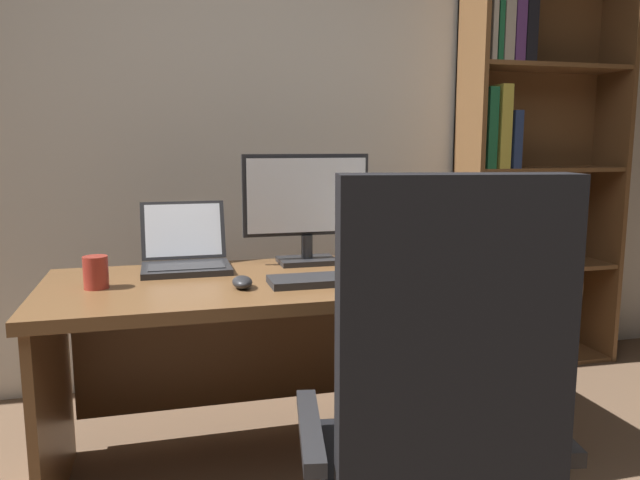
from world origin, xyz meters
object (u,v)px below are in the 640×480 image
(open_binder, at_px, (455,276))
(coffee_mug, at_px, (96,272))
(monitor, at_px, (307,208))
(reading_stand_with_book, at_px, (419,237))
(bookshelf, at_px, (521,173))
(desk, at_px, (298,323))
(computer_mouse, at_px, (242,282))
(laptop, at_px, (185,255))
(notepad, at_px, (385,268))
(pen, at_px, (390,265))
(office_chair, at_px, (435,458))
(keyboard, at_px, (332,279))

(open_binder, distance_m, coffee_mug, 1.20)
(monitor, distance_m, coffee_mug, 0.81)
(reading_stand_with_book, bearing_deg, bookshelf, 32.28)
(desk, height_order, computer_mouse, computer_mouse)
(laptop, bearing_deg, desk, -22.18)
(notepad, bearing_deg, open_binder, -51.84)
(desk, relative_size, notepad, 8.37)
(monitor, relative_size, open_binder, 0.90)
(monitor, relative_size, laptop, 1.56)
(coffee_mug, bearing_deg, reading_stand_with_book, 12.77)
(notepad, bearing_deg, laptop, 164.95)
(desk, relative_size, laptop, 5.55)
(monitor, xyz_separation_m, laptop, (-0.46, 0.01, -0.16))
(computer_mouse, distance_m, open_binder, 0.73)
(computer_mouse, bearing_deg, pen, 16.45)
(laptop, distance_m, computer_mouse, 0.40)
(bookshelf, distance_m, computer_mouse, 1.85)
(pen, bearing_deg, reading_stand_with_book, 46.62)
(bookshelf, xyz_separation_m, notepad, (-1.03, -0.73, -0.30))
(office_chair, bearing_deg, bookshelf, 63.12)
(open_binder, bearing_deg, bookshelf, 40.74)
(computer_mouse, height_order, pen, computer_mouse)
(bookshelf, height_order, pen, bookshelf)
(notepad, distance_m, coffee_mug, 1.01)
(reading_stand_with_book, height_order, pen, reading_stand_with_book)
(monitor, bearing_deg, coffee_mug, -162.52)
(laptop, relative_size, computer_mouse, 3.05)
(keyboard, height_order, computer_mouse, computer_mouse)
(reading_stand_with_book, distance_m, notepad, 0.34)
(monitor, height_order, coffee_mug, monitor)
(open_binder, height_order, notepad, open_binder)
(office_chair, xyz_separation_m, laptop, (-0.50, 1.10, 0.30))
(desk, relative_size, computer_mouse, 16.89)
(laptop, bearing_deg, notepad, -15.05)
(office_chair, height_order, laptop, office_chair)
(desk, xyz_separation_m, computer_mouse, (-0.23, -0.20, 0.21))
(pen, relative_size, coffee_mug, 1.33)
(bookshelf, relative_size, office_chair, 1.86)
(bookshelf, xyz_separation_m, pen, (-1.01, -0.73, -0.29))
(reading_stand_with_book, height_order, coffee_mug, reading_stand_with_book)
(laptop, relative_size, pen, 2.26)
(office_chair, relative_size, open_binder, 2.05)
(keyboard, distance_m, open_binder, 0.43)
(desk, relative_size, coffee_mug, 16.64)
(desk, relative_size, reading_stand_with_book, 5.43)
(laptop, xyz_separation_m, keyboard, (0.46, -0.36, -0.04))
(bookshelf, distance_m, pen, 1.28)
(reading_stand_with_book, bearing_deg, notepad, -135.88)
(bookshelf, xyz_separation_m, office_chair, (-1.25, -1.64, -0.55))
(office_chair, bearing_deg, notepad, 86.87)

